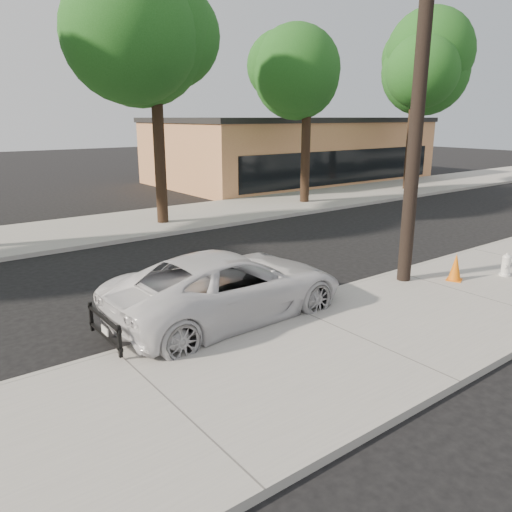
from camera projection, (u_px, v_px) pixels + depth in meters
The scene contains 12 objects.
ground at pixel (232, 285), 13.05m from camera, with size 120.00×120.00×0.00m, color black.
near_sidewalk at pixel (356, 339), 9.73m from camera, with size 90.00×4.40×0.15m, color gray.
far_sidewalk at pixel (109, 227), 19.55m from camera, with size 90.00×5.00×0.15m, color gray.
curb_near at pixel (283, 306), 11.42m from camera, with size 90.00×0.12×0.16m, color #9E9B93.
building_main at pixel (292, 151), 34.10m from camera, with size 18.00×10.00×4.00m, color #B8744D.
utility_pole at pixel (419, 97), 11.81m from camera, with size 1.40×0.34×9.00m.
tree_c at pixel (161, 42), 18.34m from camera, with size 4.96×4.80×9.55m.
tree_d at pixel (313, 70), 23.37m from camera, with size 4.50×4.35×8.75m.
tree_e at pixel (421, 71), 27.79m from camera, with size 4.80×4.65×9.25m.
police_cruiser at pixel (229, 286), 10.73m from camera, with size 2.46×5.35×1.49m, color silver.
fire_hydrant at pixel (506, 265), 13.29m from camera, with size 0.32×0.28×0.59m.
traffic_cone at pixel (455, 267), 12.91m from camera, with size 0.48×0.48×0.71m.
Camera 1 is at (-6.96, -10.24, 4.26)m, focal length 35.00 mm.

